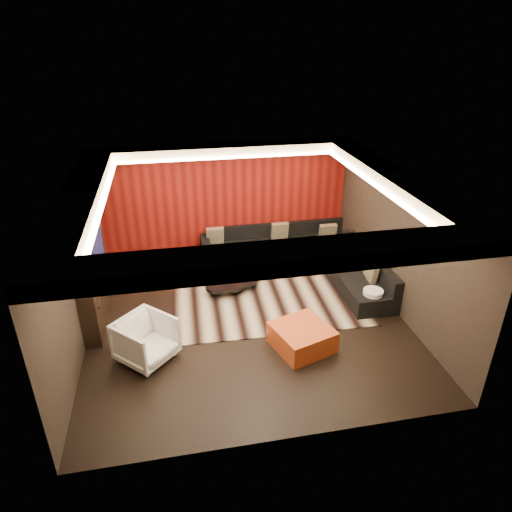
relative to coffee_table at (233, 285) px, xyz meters
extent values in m
cube|color=black|center=(0.10, -1.13, -0.14)|extent=(6.00, 6.00, 0.02)
cube|color=silver|center=(0.10, -1.13, 2.68)|extent=(6.00, 6.00, 0.02)
cube|color=black|center=(0.10, 1.88, 1.27)|extent=(6.00, 0.02, 2.80)
cube|color=black|center=(-2.91, -1.13, 1.27)|extent=(0.02, 6.00, 2.80)
cube|color=black|center=(3.11, -1.13, 1.27)|extent=(0.02, 6.00, 2.80)
cube|color=#6B0C0A|center=(0.10, 1.84, 1.27)|extent=(5.98, 0.05, 2.78)
cube|color=silver|center=(0.10, 1.57, 2.56)|extent=(6.00, 0.60, 0.22)
cube|color=silver|center=(0.10, -3.83, 2.56)|extent=(6.00, 0.60, 0.22)
cube|color=silver|center=(-2.60, -1.13, 2.56)|extent=(0.60, 4.80, 0.22)
cube|color=silver|center=(2.80, -1.13, 2.56)|extent=(0.60, 4.80, 0.22)
cube|color=#FFD899|center=(0.10, 1.23, 2.47)|extent=(4.80, 0.08, 0.04)
cube|color=#FFD899|center=(0.10, -3.49, 2.47)|extent=(4.80, 0.08, 0.04)
cube|color=#FFD899|center=(-2.26, -1.13, 2.47)|extent=(0.08, 4.80, 0.04)
cube|color=#FFD899|center=(2.46, -1.13, 2.47)|extent=(0.08, 4.80, 0.04)
cube|color=black|center=(-2.75, -0.53, 0.97)|extent=(0.30, 2.00, 2.20)
cube|color=black|center=(-2.59, -0.53, 1.32)|extent=(0.04, 1.30, 0.80)
cube|color=black|center=(-2.59, -0.53, 0.57)|extent=(0.04, 1.60, 0.04)
cube|color=tan|center=(0.66, -0.33, -0.12)|extent=(4.09, 3.12, 0.02)
cylinder|color=black|center=(0.00, 0.00, 0.00)|extent=(1.68, 1.68, 0.22)
cylinder|color=black|center=(-0.04, 0.38, 0.07)|extent=(0.33, 0.33, 0.36)
ellipsoid|color=beige|center=(-0.98, 0.92, 0.06)|extent=(0.82, 0.82, 0.34)
cylinder|color=white|center=(2.60, -1.37, 0.12)|extent=(0.41, 0.41, 0.49)
cube|color=#A54215|center=(0.91, -2.19, 0.08)|extent=(1.18, 1.18, 0.42)
imported|color=white|center=(-1.79, -2.00, 0.27)|extent=(1.21, 1.21, 0.79)
cube|color=black|center=(1.35, 1.42, 0.07)|extent=(3.50, 0.90, 0.40)
cube|color=black|center=(1.35, 1.77, 0.45)|extent=(3.50, 0.20, 0.35)
cube|color=black|center=(2.65, -0.33, 0.07)|extent=(0.90, 2.60, 0.40)
cube|color=black|center=(3.00, -0.33, 0.45)|extent=(0.20, 2.60, 0.35)
cube|color=black|center=(-0.45, 1.42, 0.17)|extent=(0.20, 0.90, 0.60)
cube|color=beige|center=(2.82, 0.30, 0.49)|extent=(0.12, 0.50, 0.50)
cube|color=beige|center=(-0.20, 1.58, 0.49)|extent=(0.42, 0.20, 0.44)
cube|color=beige|center=(2.55, 1.25, 0.49)|extent=(0.42, 0.20, 0.44)
cube|color=beige|center=(1.41, 1.57, 0.49)|extent=(0.42, 0.20, 0.44)
cube|color=beige|center=(2.78, -0.82, 0.49)|extent=(0.12, 0.50, 0.50)
camera|label=1|loc=(-1.16, -8.49, 5.01)|focal=32.00mm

